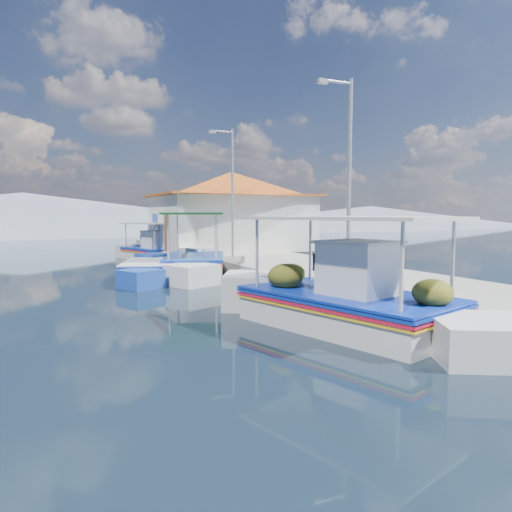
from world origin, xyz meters
name	(u,v)px	position (x,y,z in m)	size (l,w,h in m)	color
ground	(234,328)	(0.00, 0.00, 0.00)	(160.00, 160.00, 0.00)	black
quay	(312,272)	(5.90, 6.00, 0.25)	(5.00, 44.00, 0.50)	gray
bollards	(274,267)	(3.80, 5.25, 0.65)	(0.20, 17.20, 0.30)	#A5A8AD
main_caique	(345,304)	(2.26, -1.02, 0.53)	(3.85, 8.10, 2.76)	silver
caique_green_canopy	(194,265)	(2.00, 9.03, 0.43)	(4.11, 7.14, 2.88)	silver
caique_blue_hull	(147,272)	(-0.04, 8.57, 0.29)	(3.08, 5.67, 1.07)	#1B43A5
caique_far	(152,252)	(1.96, 16.41, 0.42)	(3.27, 6.14, 2.27)	silver
harbor_building	(231,210)	(6.20, 15.00, 2.78)	(10.49, 10.49, 4.40)	silver
lamp_post_near	(347,170)	(4.51, 2.00, 3.85)	(1.21, 0.14, 6.00)	#A5A8AD
lamp_post_far	(231,186)	(4.51, 11.00, 3.85)	(1.21, 0.14, 6.00)	#A5A8AD
mountain_ridge	(118,217)	(6.54, 56.00, 2.04)	(171.40, 96.00, 5.50)	slate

